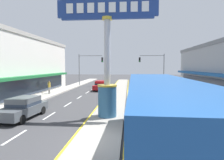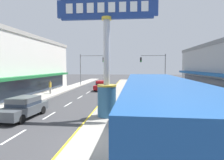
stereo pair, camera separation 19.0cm
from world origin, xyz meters
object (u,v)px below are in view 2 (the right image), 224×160
Objects in this scene: district_sign at (107,62)px; sedan_near_left_lane at (102,85)px; traffic_light_right_side at (156,64)px; bus_near_right_lane at (158,114)px; pedestrian_far_side at (50,86)px; sedan_far_right_lane at (23,107)px; traffic_light_left_side at (89,64)px.

sedan_near_left_lane is at bearing 100.19° from district_sign.
sedan_near_left_lane is (-9.31, -7.29, -3.46)m from traffic_light_right_side.
pedestrian_far_side is at bearing 125.74° from bus_near_right_lane.
pedestrian_far_side is (-11.90, 16.54, -0.73)m from bus_near_right_lane.
district_sign is 1.94× the size of sedan_far_right_lane.
bus_near_right_lane is 6.66× the size of pedestrian_far_side.
traffic_light_right_side is 1.41× the size of sedan_far_right_lane.
traffic_light_right_side reaches higher than sedan_far_right_lane.
traffic_light_left_side is at bearing 90.71° from sedan_far_right_lane.
traffic_light_right_side is at bearing 38.05° from sedan_near_left_lane.
sedan_near_left_lane is (3.30, 16.44, 0.00)m from sedan_far_right_lane.
sedan_near_left_lane is 8.15m from pedestrian_far_side.
traffic_light_right_side is at bearing 74.46° from district_sign.
district_sign reaches higher than sedan_far_right_lane.
sedan_far_right_lane is 1.00× the size of sedan_near_left_lane.
bus_near_right_lane is (2.86, -5.93, -2.28)m from district_sign.
traffic_light_right_side is at bearing 82.98° from bus_near_right_lane.
bus_near_right_lane is 10.57m from sedan_far_right_lane.
bus_near_right_lane is 20.39m from pedestrian_far_side.
pedestrian_far_side is at bearing -140.90° from traffic_light_right_side.
traffic_light_left_side reaches higher than sedan_near_left_lane.
traffic_light_left_side is at bearing 78.01° from pedestrian_far_side.
traffic_light_right_side is 3.67× the size of pedestrian_far_side.
traffic_light_left_side is 30.30m from bus_near_right_lane.
traffic_light_left_side is 0.55× the size of bus_near_right_lane.
sedan_far_right_lane is at bearing -117.99° from traffic_light_right_side.
traffic_light_left_side is 12.90m from traffic_light_right_side.
sedan_near_left_lane is at bearing 78.65° from sedan_far_right_lane.
traffic_light_left_side is 8.51m from sedan_near_left_lane.
sedan_near_left_lane is 2.59× the size of pedestrian_far_side.
traffic_light_right_side is (12.90, 0.39, 0.00)m from traffic_light_left_side.
district_sign is 7.04m from sedan_far_right_lane.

